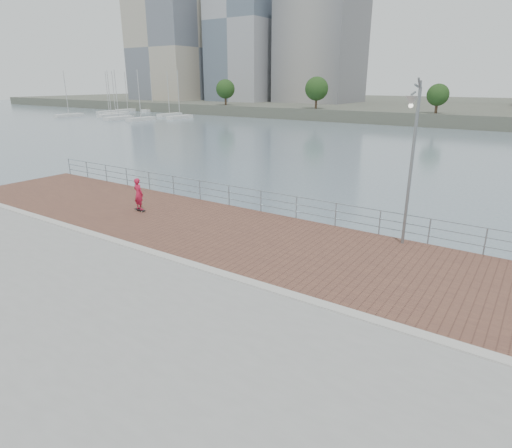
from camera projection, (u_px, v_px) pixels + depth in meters
The scene contains 9 objects.
water at pixel (225, 325), 15.43m from camera, with size 400.00×400.00×0.00m, color slate.
seawall at pixel (106, 378), 11.19m from camera, with size 40.00×24.00×2.00m, color gray.
brick_lane at pixel (278, 243), 17.61m from camera, with size 40.00×6.80×0.02m, color brown.
curb at pixel (224, 274), 14.78m from camera, with size 40.00×0.40×0.06m, color #B7B5AD.
guardrail at pixel (316, 208), 20.06m from camera, with size 39.06×0.06×1.13m.
street_lamp at pixel (412, 137), 15.87m from camera, with size 0.45×1.31×6.20m.
skateboard at pixel (140, 210), 21.92m from camera, with size 0.73×0.24×0.08m.
skateboarder at pixel (139, 194), 21.65m from camera, with size 0.60×0.39×1.63m, color #BC1939.
marina at pixel (129, 114), 106.69m from camera, with size 31.06×31.47×10.58m.
Camera 1 is at (8.48, -10.51, 6.39)m, focal length 30.00 mm.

